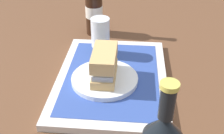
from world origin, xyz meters
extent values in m
plane|color=brown|center=(0.00, 0.00, 0.00)|extent=(3.00, 3.00, 0.00)
cube|color=silver|center=(0.00, 0.00, 0.01)|extent=(0.44, 0.32, 0.02)
cube|color=#2D4793|center=(0.00, 0.00, 0.02)|extent=(0.38, 0.27, 0.00)
cylinder|color=white|center=(-0.03, 0.02, 0.03)|extent=(0.19, 0.19, 0.01)
cube|color=tan|center=(-0.03, 0.02, 0.05)|extent=(0.13, 0.06, 0.02)
cube|color=#9EA3A8|center=(-0.03, 0.02, 0.07)|extent=(0.12, 0.06, 0.02)
cube|color=silver|center=(-0.03, 0.02, 0.08)|extent=(0.11, 0.05, 0.01)
sphere|color=#47932D|center=(0.02, 0.02, 0.09)|extent=(0.04, 0.04, 0.04)
cube|color=tan|center=(-0.03, 0.02, 0.10)|extent=(0.13, 0.06, 0.04)
cylinder|color=silver|center=(0.12, 0.05, 0.02)|extent=(0.06, 0.06, 0.01)
cylinder|color=silver|center=(0.12, 0.05, 0.04)|extent=(0.01, 0.01, 0.02)
cylinder|color=silver|center=(0.12, 0.05, 0.10)|extent=(0.06, 0.06, 0.09)
cylinder|color=gold|center=(0.12, 0.05, 0.07)|extent=(0.06, 0.06, 0.04)
cylinder|color=white|center=(0.12, 0.05, 0.10)|extent=(0.05, 0.05, 0.01)
cylinder|color=black|center=(0.32, 0.10, 0.08)|extent=(0.06, 0.06, 0.17)
cylinder|color=silver|center=(0.32, 0.10, 0.09)|extent=(0.07, 0.07, 0.05)
cone|color=black|center=(-0.36, -0.11, 0.18)|extent=(0.06, 0.06, 0.04)
cylinder|color=black|center=(-0.36, -0.11, 0.23)|extent=(0.02, 0.02, 0.05)
cylinder|color=#BFB74C|center=(-0.36, -0.11, 0.26)|extent=(0.03, 0.03, 0.01)
camera|label=1|loc=(-0.67, -0.06, 0.49)|focal=44.77mm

